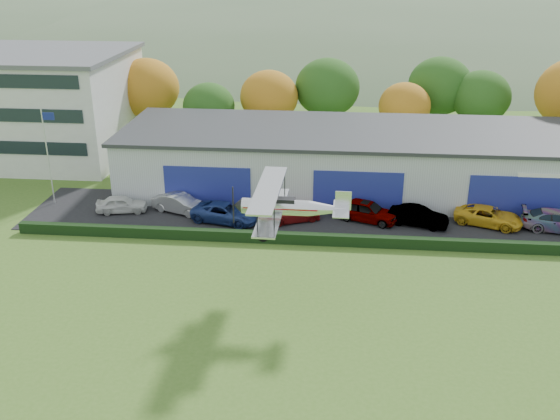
# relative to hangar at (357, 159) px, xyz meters

# --- Properties ---
(ground) EXTENTS (300.00, 300.00, 0.00)m
(ground) POSITION_rel_hangar_xyz_m (-5.00, -27.98, -2.66)
(ground) COLOR #426A21
(ground) RESTS_ON ground
(apron) EXTENTS (48.00, 9.00, 0.05)m
(apron) POSITION_rel_hangar_xyz_m (-2.00, -6.98, -2.63)
(apron) COLOR black
(apron) RESTS_ON ground
(hedge) EXTENTS (46.00, 0.60, 0.80)m
(hedge) POSITION_rel_hangar_xyz_m (-2.00, -11.78, -2.26)
(hedge) COLOR black
(hedge) RESTS_ON ground
(hangar) EXTENTS (40.60, 12.60, 5.30)m
(hangar) POSITION_rel_hangar_xyz_m (0.00, 0.00, 0.00)
(hangar) COLOR #B2B7BC
(hangar) RESTS_ON ground
(office_block) EXTENTS (20.60, 15.60, 10.40)m
(office_block) POSITION_rel_hangar_xyz_m (-33.00, 7.02, 2.56)
(office_block) COLOR silver
(office_block) RESTS_ON ground
(flagpole) EXTENTS (1.05, 0.10, 8.00)m
(flagpole) POSITION_rel_hangar_xyz_m (-24.88, -5.98, 2.13)
(flagpole) COLOR silver
(flagpole) RESTS_ON ground
(tree_belt) EXTENTS (75.70, 13.22, 10.12)m
(tree_belt) POSITION_rel_hangar_xyz_m (-4.15, 12.64, 2.95)
(tree_belt) COLOR #3D2614
(tree_belt) RESTS_ON ground
(distant_hills) EXTENTS (430.00, 196.00, 56.00)m
(distant_hills) POSITION_rel_hangar_xyz_m (-9.38, 112.02, -15.70)
(distant_hills) COLOR #4C6642
(distant_hills) RESTS_ON ground
(car_0) EXTENTS (4.23, 2.33, 1.36)m
(car_0) POSITION_rel_hangar_xyz_m (-18.72, -7.38, -1.93)
(car_0) COLOR silver
(car_0) RESTS_ON apron
(car_1) EXTENTS (4.82, 3.13, 1.50)m
(car_1) POSITION_rel_hangar_xyz_m (-14.07, -6.99, -1.86)
(car_1) COLOR silver
(car_1) RESTS_ON apron
(car_2) EXTENTS (5.72, 3.60, 1.47)m
(car_2) POSITION_rel_hangar_xyz_m (-10.11, -8.48, -1.87)
(car_2) COLOR navy
(car_2) RESTS_ON apron
(car_3) EXTENTS (4.95, 3.61, 1.33)m
(car_3) POSITION_rel_hangar_xyz_m (-5.09, -7.88, -1.94)
(car_3) COLOR maroon
(car_3) RESTS_ON apron
(car_4) EXTENTS (5.25, 3.57, 1.66)m
(car_4) POSITION_rel_hangar_xyz_m (0.71, -7.29, -1.78)
(car_4) COLOR gray
(car_4) RESTS_ON apron
(car_5) EXTENTS (4.73, 2.78, 1.47)m
(car_5) POSITION_rel_hangar_xyz_m (4.60, -7.84, -1.87)
(car_5) COLOR gray
(car_5) RESTS_ON apron
(car_6) EXTENTS (5.56, 4.00, 1.41)m
(car_6) POSITION_rel_hangar_xyz_m (9.96, -7.20, -1.90)
(car_6) COLOR gold
(car_6) RESTS_ON apron
(car_7) EXTENTS (5.68, 3.09, 1.56)m
(car_7) POSITION_rel_hangar_xyz_m (14.95, -7.80, -1.82)
(car_7) COLOR gray
(car_7) RESTS_ON apron
(biplane) EXTENTS (6.89, 7.84, 2.95)m
(biplane) POSITION_rel_hangar_xyz_m (-4.58, -18.89, 3.15)
(biplane) COLOR silver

